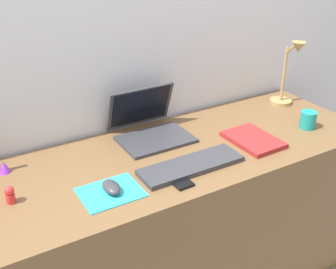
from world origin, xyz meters
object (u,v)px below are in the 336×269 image
at_px(cell_phone, 177,179).
at_px(desk_lamp, 288,75).
at_px(laptop, 149,124).
at_px(notebook_pad, 253,140).
at_px(keyboard, 191,165).
at_px(toy_figurine_red, 10,194).
at_px(mouse, 111,187).
at_px(toy_figurine_purple, 4,167).
at_px(coffee_mug, 308,120).

relative_size(cell_phone, desk_lamp, 0.38).
xyz_separation_m(laptop, notebook_pad, (0.35, -0.28, -0.04)).
bearing_deg(laptop, keyboard, -88.30).
relative_size(laptop, cell_phone, 2.34).
distance_m(cell_phone, toy_figurine_red, 0.57).
distance_m(mouse, toy_figurine_purple, 0.43).
bearing_deg(toy_figurine_purple, laptop, -0.30).
xyz_separation_m(keyboard, desk_lamp, (0.74, 0.27, 0.15)).
relative_size(keyboard, coffee_mug, 5.27).
xyz_separation_m(laptop, keyboard, (0.01, -0.32, -0.04)).
xyz_separation_m(mouse, toy_figurine_red, (-0.31, 0.11, 0.01)).
xyz_separation_m(keyboard, notebook_pad, (0.34, 0.04, 0.00)).
bearing_deg(laptop, coffee_mug, -24.42).
xyz_separation_m(mouse, notebook_pad, (0.67, 0.04, -0.01)).
height_order(keyboard, notebook_pad, same).
bearing_deg(notebook_pad, desk_lamp, 28.20).
distance_m(laptop, toy_figurine_red, 0.66).
bearing_deg(cell_phone, laptop, 75.56).
relative_size(mouse, coffee_mug, 1.23).
distance_m(toy_figurine_red, toy_figurine_purple, 0.21).
bearing_deg(keyboard, cell_phone, -151.69).
distance_m(laptop, toy_figurine_purple, 0.61).
bearing_deg(notebook_pad, mouse, -177.86).
bearing_deg(keyboard, laptop, 91.70).
relative_size(keyboard, mouse, 4.27).
relative_size(laptop, notebook_pad, 1.25).
xyz_separation_m(laptop, desk_lamp, (0.75, -0.05, 0.11)).
relative_size(mouse, toy_figurine_red, 1.50).
height_order(laptop, desk_lamp, desk_lamp).
height_order(mouse, cell_phone, mouse).
xyz_separation_m(notebook_pad, toy_figurine_purple, (-0.95, 0.28, 0.01)).
xyz_separation_m(desk_lamp, toy_figurine_purple, (-1.35, 0.06, -0.13)).
height_order(mouse, toy_figurine_purple, toy_figurine_purple).
distance_m(desk_lamp, coffee_mug, 0.29).
relative_size(keyboard, notebook_pad, 1.71).
xyz_separation_m(mouse, coffee_mug, (0.97, 0.02, 0.02)).
bearing_deg(toy_figurine_purple, keyboard, -27.77).
bearing_deg(coffee_mug, toy_figurine_red, 175.85).
relative_size(laptop, toy_figurine_red, 4.70).
bearing_deg(coffee_mug, desk_lamp, 68.10).
height_order(laptop, toy_figurine_red, laptop).
xyz_separation_m(desk_lamp, notebook_pad, (-0.40, -0.22, -0.15)).
distance_m(desk_lamp, toy_figurine_purple, 1.36).
xyz_separation_m(laptop, mouse, (-0.32, -0.32, -0.03)).
bearing_deg(toy_figurine_purple, notebook_pad, -16.37).
xyz_separation_m(notebook_pad, toy_figurine_red, (-0.98, 0.07, 0.02)).
bearing_deg(toy_figurine_red, cell_phone, -16.96).
height_order(laptop, notebook_pad, laptop).
height_order(toy_figurine_red, toy_figurine_purple, toy_figurine_red).
bearing_deg(cell_phone, coffee_mug, 3.73).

